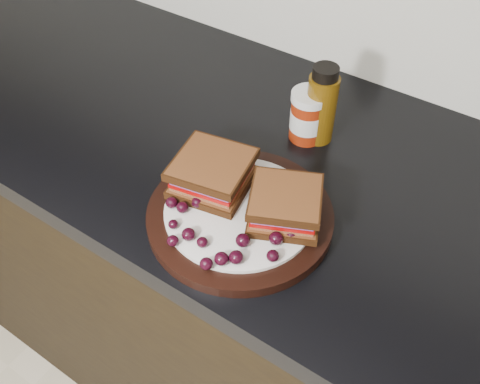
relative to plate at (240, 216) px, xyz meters
The scene contains 31 objects.
base_cabinets 0.56m from the plate, 149.06° to the left, with size 3.96×0.58×0.86m, color black.
countertop 0.29m from the plate, 149.06° to the left, with size 3.98×0.60×0.04m, color black.
plate is the anchor object (origin of this frame).
sandwich_left 0.08m from the plate, 163.98° to the left, with size 0.11×0.11×0.05m, color brown, non-canonical shape.
sandwich_right 0.08m from the plate, 21.99° to the left, with size 0.10×0.10×0.05m, color brown, non-canonical shape.
grape_0 0.10m from the plate, 148.76° to the right, with size 0.02×0.02×0.02m, color black.
grape_1 0.09m from the plate, 142.80° to the right, with size 0.02×0.02×0.02m, color black.
grape_2 0.10m from the plate, 125.41° to the right, with size 0.01×0.01×0.01m, color black.
grape_3 0.12m from the plate, 110.27° to the right, with size 0.02×0.02×0.02m, color black.
grape_4 0.09m from the plate, 107.91° to the right, with size 0.02×0.02×0.02m, color black.
grape_5 0.09m from the plate, 92.92° to the right, with size 0.02×0.02×0.02m, color black.
grape_6 0.12m from the plate, 78.86° to the right, with size 0.02×0.02×0.02m, color black.
grape_7 0.10m from the plate, 70.13° to the right, with size 0.02×0.02×0.02m, color black.
grape_8 0.10m from the plate, 59.10° to the right, with size 0.02×0.02×0.02m, color black.
grape_9 0.07m from the plate, 52.65° to the right, with size 0.02×0.02×0.02m, color black.
grape_10 0.11m from the plate, 30.54° to the right, with size 0.02×0.02×0.02m, color black.
grape_11 0.08m from the plate, 17.83° to the right, with size 0.02×0.02×0.02m, color black.
grape_12 0.09m from the plate, ahead, with size 0.02×0.02×0.02m, color black.
grape_13 0.09m from the plate, 15.62° to the left, with size 0.02×0.02×0.02m, color black.
grape_14 0.08m from the plate, 31.27° to the left, with size 0.02×0.02×0.02m, color black.
grape_15 0.05m from the plate, 43.48° to the left, with size 0.02×0.02×0.02m, color black.
grape_16 0.09m from the plate, 138.23° to the left, with size 0.02×0.02×0.02m, color black.
grape_17 0.07m from the plate, 152.21° to the left, with size 0.02×0.02×0.02m, color black.
grape_18 0.09m from the plate, behind, with size 0.02×0.02×0.02m, color black.
grape_19 0.10m from the plate, behind, with size 0.02×0.02×0.02m, color black.
grape_20 0.07m from the plate, 151.25° to the right, with size 0.02×0.02×0.02m, color black.
grape_21 0.05m from the plate, 137.31° to the left, with size 0.01×0.01×0.01m, color black.
grape_22 0.06m from the plate, 165.93° to the left, with size 0.02×0.02×0.02m, color black.
grape_23 0.09m from the plate, 169.73° to the left, with size 0.02×0.02×0.02m, color black.
condiment_jar 0.23m from the plate, 93.31° to the left, with size 0.06×0.06×0.09m, color maroon.
oil_bottle 0.24m from the plate, 88.89° to the left, with size 0.05×0.05×0.14m, color #533608.
Camera 1 is at (0.55, 1.11, 1.51)m, focal length 40.00 mm.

